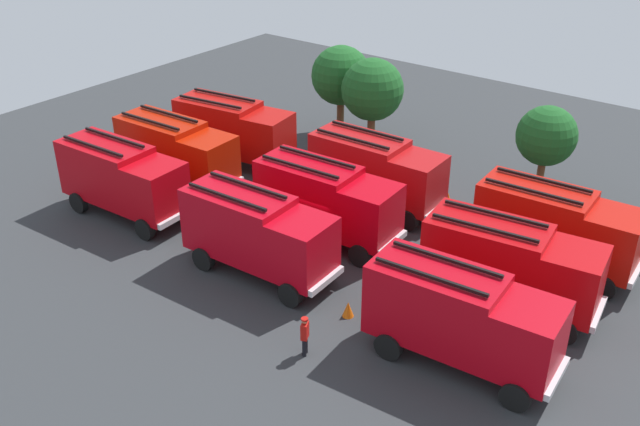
% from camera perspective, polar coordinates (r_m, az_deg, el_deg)
% --- Properties ---
extents(ground_plane, '(56.20, 56.20, 0.00)m').
position_cam_1_polar(ground_plane, '(34.95, 0.00, -2.02)').
color(ground_plane, '#2D3033').
extents(fire_truck_0, '(7.30, 3.02, 3.88)m').
position_cam_1_polar(fire_truck_0, '(37.45, -15.45, 2.79)').
color(fire_truck_0, '#B3060F').
rests_on(fire_truck_0, ground).
extents(fire_truck_1, '(7.29, 3.00, 3.88)m').
position_cam_1_polar(fire_truck_1, '(31.34, -4.98, -1.45)').
color(fire_truck_1, '#B70613').
rests_on(fire_truck_1, ground).
extents(fire_truck_2, '(7.36, 3.18, 3.88)m').
position_cam_1_polar(fire_truck_2, '(26.60, 11.19, -7.98)').
color(fire_truck_2, '#B10612').
rests_on(fire_truck_2, ground).
extents(fire_truck_3, '(7.30, 3.01, 3.88)m').
position_cam_1_polar(fire_truck_3, '(39.98, -11.37, 4.93)').
color(fire_truck_3, '#AD1604').
rests_on(fire_truck_3, ground).
extents(fire_truck_4, '(7.32, 3.05, 3.88)m').
position_cam_1_polar(fire_truck_4, '(33.92, 0.53, 1.12)').
color(fire_truck_4, '#B6030F').
rests_on(fire_truck_4, ground).
extents(fire_truck_5, '(7.45, 3.49, 3.88)m').
position_cam_1_polar(fire_truck_5, '(30.01, 14.91, -3.86)').
color(fire_truck_5, '#AF070B').
rests_on(fire_truck_5, ground).
extents(fire_truck_6, '(7.47, 3.56, 3.88)m').
position_cam_1_polar(fire_truck_6, '(42.43, -6.88, 6.69)').
color(fire_truck_6, '#A90E0A').
rests_on(fire_truck_6, ground).
extents(fire_truck_7, '(7.26, 2.90, 3.88)m').
position_cam_1_polar(fire_truck_7, '(37.02, 4.48, 3.48)').
color(fire_truck_7, '#AA1012').
rests_on(fire_truck_7, ground).
extents(fire_truck_8, '(7.32, 3.06, 3.88)m').
position_cam_1_polar(fire_truck_8, '(33.36, 18.26, -0.93)').
color(fire_truck_8, '#B11008').
rests_on(fire_truck_8, ground).
extents(firefighter_0, '(0.39, 0.48, 1.68)m').
position_cam_1_polar(firefighter_0, '(27.20, -1.21, -9.62)').
color(firefighter_0, black).
rests_on(firefighter_0, ground).
extents(firefighter_1, '(0.48, 0.38, 1.72)m').
position_cam_1_polar(firefighter_1, '(40.70, -7.29, 3.87)').
color(firefighter_1, black).
rests_on(firefighter_1, ground).
extents(firefighter_3, '(0.34, 0.47, 1.83)m').
position_cam_1_polar(firefighter_3, '(42.14, -0.56, 5.10)').
color(firefighter_3, black).
rests_on(firefighter_3, ground).
extents(tree_0, '(3.74, 3.74, 5.80)m').
position_cam_1_polar(tree_0, '(45.83, 1.67, 10.85)').
color(tree_0, brown).
rests_on(tree_0, ground).
extents(tree_1, '(3.74, 3.74, 5.79)m').
position_cam_1_polar(tree_1, '(43.32, 4.19, 9.73)').
color(tree_1, brown).
rests_on(tree_1, ground).
extents(tree_2, '(3.20, 3.20, 4.96)m').
position_cam_1_polar(tree_2, '(39.73, 17.56, 5.85)').
color(tree_2, brown).
rests_on(tree_2, ground).
extents(traffic_cone_0, '(0.48, 0.48, 0.68)m').
position_cam_1_polar(traffic_cone_0, '(29.51, 2.25, -7.64)').
color(traffic_cone_0, '#F2600C').
rests_on(traffic_cone_0, ground).
extents(traffic_cone_1, '(0.43, 0.43, 0.61)m').
position_cam_1_polar(traffic_cone_1, '(38.64, 10.13, 1.17)').
color(traffic_cone_1, '#F2600C').
rests_on(traffic_cone_1, ground).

